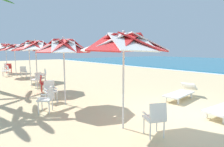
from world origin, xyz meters
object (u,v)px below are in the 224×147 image
beach_umbrella_0 (124,44)px  plastic_chair_6 (6,70)px  beach_umbrella_4 (14,48)px  plastic_chair_9 (6,67)px  plastic_chair_1 (47,98)px  plastic_chair_3 (44,83)px  beach_umbrella_3 (29,48)px  plastic_chair_7 (23,71)px  plastic_chair_0 (155,117)px  plastic_chair_8 (9,68)px  beach_umbrella_2 (36,46)px  plastic_chair_5 (43,74)px  plastic_chair_4 (37,79)px  beach_umbrella_5 (6,47)px  plastic_chair_2 (50,90)px  beach_umbrella_1 (64,47)px  sun_lounger_1 (181,92)px

beach_umbrella_0 → plastic_chair_6: 13.39m
beach_umbrella_4 → plastic_chair_9: 4.22m
plastic_chair_1 → plastic_chair_3: bearing=164.4°
beach_umbrella_3 → plastic_chair_7: size_ratio=3.04×
plastic_chair_1 → plastic_chair_0: bearing=22.7°
plastic_chair_7 → plastic_chair_8: 3.94m
plastic_chair_1 → beach_umbrella_2: bearing=168.5°
plastic_chair_1 → plastic_chair_5: (-6.27, 1.86, 0.00)m
beach_umbrella_4 → plastic_chair_6: 1.95m
plastic_chair_4 → beach_umbrella_5: 9.31m
plastic_chair_2 → plastic_chair_7: 8.14m
beach_umbrella_1 → plastic_chair_9: beach_umbrella_1 is taller
beach_umbrella_3 → plastic_chair_8: bearing=-176.5°
plastic_chair_1 → plastic_chair_9: (-14.07, 0.76, 0.00)m
plastic_chair_1 → plastic_chair_7: 9.37m
plastic_chair_3 → plastic_chair_8: bearing=179.6°
plastic_chair_4 → beach_umbrella_3: bearing=172.9°
plastic_chair_3 → beach_umbrella_4: beach_umbrella_4 is taller
plastic_chair_3 → beach_umbrella_3: (-4.18, 0.44, 1.77)m
plastic_chair_8 → sun_lounger_1: size_ratio=0.39×
beach_umbrella_0 → plastic_chair_5: size_ratio=2.97×
plastic_chair_1 → beach_umbrella_4: size_ratio=0.33×
plastic_chair_5 → beach_umbrella_4: bearing=-167.1°
plastic_chair_3 → plastic_chair_5: same height
plastic_chair_0 → plastic_chair_3: same height
plastic_chair_3 → sun_lounger_1: bearing=41.2°
beach_umbrella_4 → plastic_chair_1: bearing=-5.3°
plastic_chair_1 → plastic_chair_2: 1.28m
beach_umbrella_0 → beach_umbrella_1: bearing=-174.1°
beach_umbrella_2 → plastic_chair_6: 7.12m
beach_umbrella_5 → beach_umbrella_4: bearing=2.2°
plastic_chair_4 → plastic_chair_5: 1.99m
beach_umbrella_2 → plastic_chair_9: bearing=-179.9°
plastic_chair_4 → beach_umbrella_3: size_ratio=0.33×
beach_umbrella_2 → beach_umbrella_4: size_ratio=1.00×
beach_umbrella_3 → sun_lounger_1: (9.03, 3.81, -1.98)m
plastic_chair_5 → beach_umbrella_5: bearing=-171.9°
plastic_chair_6 → plastic_chair_5: bearing=19.0°
plastic_chair_0 → beach_umbrella_4: size_ratio=0.33×
plastic_chair_4 → beach_umbrella_0: bearing=1.6°
beach_umbrella_4 → plastic_chair_7: 2.07m
plastic_chair_2 → plastic_chair_0: bearing=11.1°
plastic_chair_6 → plastic_chair_8: bearing=166.8°
beach_umbrella_0 → sun_lounger_1: bearing=100.0°
beach_umbrella_2 → plastic_chair_4: (-0.66, 0.17, -1.80)m
plastic_chair_1 → plastic_chair_4: 4.60m
beach_umbrella_2 → sun_lounger_1: size_ratio=1.20×
beach_umbrella_4 → plastic_chair_7: (0.98, 0.35, -1.79)m
plastic_chair_9 → plastic_chair_4: bearing=1.1°
plastic_chair_1 → plastic_chair_6: same height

